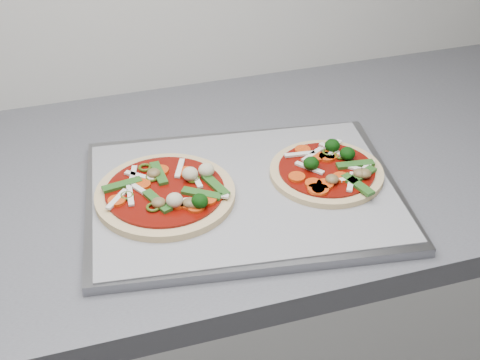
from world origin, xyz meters
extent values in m
cube|color=slate|center=(0.00, 1.30, 0.88)|extent=(3.60, 0.60, 0.04)
cube|color=gray|center=(0.29, 1.22, 0.91)|extent=(0.50, 0.40, 0.01)
cube|color=gray|center=(0.29, 1.22, 0.92)|extent=(0.47, 0.37, 0.00)
cylinder|color=tan|center=(0.17, 1.23, 0.92)|extent=(0.24, 0.24, 0.01)
cylinder|color=#760C00|center=(0.17, 1.23, 0.93)|extent=(0.21, 0.21, 0.00)
torus|color=#3B4E11|center=(0.22, 1.24, 0.93)|extent=(0.02, 0.02, 0.00)
ellipsoid|color=brown|center=(0.21, 1.18, 0.94)|extent=(0.03, 0.03, 0.01)
cube|color=white|center=(0.15, 1.27, 0.93)|extent=(0.04, 0.04, 0.00)
cube|color=#2B6922|center=(0.16, 1.20, 0.93)|extent=(0.03, 0.06, 0.00)
cube|color=#2B6922|center=(0.17, 1.27, 0.93)|extent=(0.02, 0.06, 0.00)
cube|color=#2B6922|center=(0.25, 1.22, 0.93)|extent=(0.03, 0.06, 0.00)
cube|color=#2B6922|center=(0.12, 1.26, 0.93)|extent=(0.06, 0.02, 0.00)
torus|color=#3B4E11|center=(0.12, 1.23, 0.93)|extent=(0.03, 0.03, 0.00)
ellipsoid|color=#C5B995|center=(0.18, 1.19, 0.94)|extent=(0.03, 0.03, 0.02)
torus|color=#3B4E11|center=(0.15, 1.19, 0.93)|extent=(0.03, 0.03, 0.00)
cube|color=white|center=(0.10, 1.22, 0.93)|extent=(0.04, 0.04, 0.00)
cube|color=white|center=(0.18, 1.19, 0.93)|extent=(0.05, 0.01, 0.00)
cube|color=white|center=(0.14, 1.24, 0.93)|extent=(0.03, 0.05, 0.00)
ellipsoid|color=brown|center=(0.16, 1.19, 0.94)|extent=(0.02, 0.02, 0.01)
ellipsoid|color=brown|center=(0.17, 1.27, 0.94)|extent=(0.03, 0.03, 0.01)
cylinder|color=#F74F09|center=(0.21, 1.26, 0.93)|extent=(0.03, 0.03, 0.00)
ellipsoid|color=#0B3908|center=(0.21, 1.18, 0.94)|extent=(0.03, 0.03, 0.02)
cube|color=white|center=(0.22, 1.24, 0.93)|extent=(0.01, 0.05, 0.00)
cylinder|color=#F74F09|center=(0.14, 1.25, 0.93)|extent=(0.03, 0.03, 0.00)
cube|color=white|center=(0.14, 1.27, 0.93)|extent=(0.02, 0.05, 0.00)
cylinder|color=#F74F09|center=(0.21, 1.17, 0.93)|extent=(0.03, 0.03, 0.00)
cylinder|color=#F74F09|center=(0.10, 1.22, 0.93)|extent=(0.04, 0.04, 0.00)
cube|color=white|center=(0.12, 1.23, 0.93)|extent=(0.01, 0.05, 0.00)
ellipsoid|color=#C5B995|center=(0.24, 1.25, 0.94)|extent=(0.03, 0.03, 0.02)
cylinder|color=#F74F09|center=(0.18, 1.28, 0.93)|extent=(0.03, 0.03, 0.00)
torus|color=#3B4E11|center=(0.16, 1.26, 0.93)|extent=(0.03, 0.03, 0.00)
torus|color=#3B4E11|center=(0.16, 1.29, 0.93)|extent=(0.03, 0.03, 0.00)
cube|color=#2B6922|center=(0.22, 1.20, 0.93)|extent=(0.06, 0.04, 0.00)
cylinder|color=#F74F09|center=(0.20, 1.18, 0.93)|extent=(0.03, 0.03, 0.00)
ellipsoid|color=#C5B995|center=(0.22, 1.24, 0.94)|extent=(0.03, 0.03, 0.02)
cylinder|color=#F74F09|center=(0.18, 1.19, 0.93)|extent=(0.03, 0.03, 0.00)
ellipsoid|color=brown|center=(0.20, 1.18, 0.94)|extent=(0.02, 0.02, 0.01)
cube|color=white|center=(0.21, 1.27, 0.93)|extent=(0.03, 0.05, 0.00)
cylinder|color=#F74F09|center=(0.23, 1.19, 0.93)|extent=(0.03, 0.03, 0.00)
cube|color=white|center=(0.24, 1.20, 0.93)|extent=(0.05, 0.03, 0.00)
cylinder|color=tan|center=(0.42, 1.21, 0.92)|extent=(0.19, 0.19, 0.01)
cylinder|color=#760C00|center=(0.42, 1.21, 0.93)|extent=(0.16, 0.16, 0.00)
cylinder|color=#F74F09|center=(0.42, 1.25, 0.93)|extent=(0.03, 0.03, 0.00)
cylinder|color=#F74F09|center=(0.38, 1.17, 0.93)|extent=(0.03, 0.03, 0.00)
ellipsoid|color=#0B3908|center=(0.40, 1.22, 0.94)|extent=(0.03, 0.03, 0.02)
cube|color=white|center=(0.47, 1.19, 0.93)|extent=(0.04, 0.03, 0.00)
cube|color=white|center=(0.44, 1.17, 0.93)|extent=(0.03, 0.05, 0.00)
ellipsoid|color=#0B3908|center=(0.45, 1.26, 0.94)|extent=(0.03, 0.03, 0.02)
cylinder|color=#F74F09|center=(0.40, 1.27, 0.93)|extent=(0.03, 0.03, 0.00)
cylinder|color=#F74F09|center=(0.44, 1.24, 0.93)|extent=(0.03, 0.03, 0.00)
cube|color=#2B6922|center=(0.46, 1.21, 0.93)|extent=(0.06, 0.02, 0.00)
ellipsoid|color=brown|center=(0.46, 1.18, 0.94)|extent=(0.03, 0.03, 0.01)
cube|color=white|center=(0.39, 1.26, 0.93)|extent=(0.05, 0.01, 0.00)
cube|color=white|center=(0.45, 1.26, 0.93)|extent=(0.04, 0.04, 0.00)
ellipsoid|color=#0B3908|center=(0.46, 1.23, 0.94)|extent=(0.03, 0.03, 0.02)
torus|color=#3B4E11|center=(0.45, 1.24, 0.93)|extent=(0.03, 0.03, 0.00)
cylinder|color=#F74F09|center=(0.38, 1.18, 0.93)|extent=(0.03, 0.03, 0.00)
cylinder|color=#F74F09|center=(0.43, 1.24, 0.93)|extent=(0.03, 0.03, 0.00)
ellipsoid|color=brown|center=(0.41, 1.18, 0.94)|extent=(0.02, 0.02, 0.01)
cube|color=white|center=(0.39, 1.22, 0.93)|extent=(0.04, 0.04, 0.00)
cube|color=white|center=(0.46, 1.20, 0.93)|extent=(0.04, 0.04, 0.00)
cube|color=white|center=(0.45, 1.26, 0.93)|extent=(0.03, 0.05, 0.00)
cube|color=#2B6922|center=(0.46, 1.18, 0.93)|extent=(0.06, 0.04, 0.00)
cube|color=white|center=(0.45, 1.18, 0.93)|extent=(0.05, 0.01, 0.00)
cube|color=white|center=(0.41, 1.25, 0.93)|extent=(0.05, 0.03, 0.00)
torus|color=#3B4E11|center=(0.44, 1.25, 0.93)|extent=(0.03, 0.03, 0.00)
cylinder|color=#F74F09|center=(0.39, 1.16, 0.93)|extent=(0.03, 0.03, 0.00)
cylinder|color=#F74F09|center=(0.37, 1.20, 0.93)|extent=(0.03, 0.03, 0.00)
cylinder|color=#F74F09|center=(0.40, 1.17, 0.93)|extent=(0.03, 0.03, 0.00)
cube|color=#2B6922|center=(0.44, 1.16, 0.93)|extent=(0.03, 0.06, 0.00)
ellipsoid|color=brown|center=(0.46, 1.18, 0.94)|extent=(0.03, 0.03, 0.01)
cylinder|color=#F74F09|center=(0.43, 1.18, 0.93)|extent=(0.03, 0.03, 0.00)
camera|label=1|loc=(0.05, 0.46, 1.49)|focal=50.00mm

